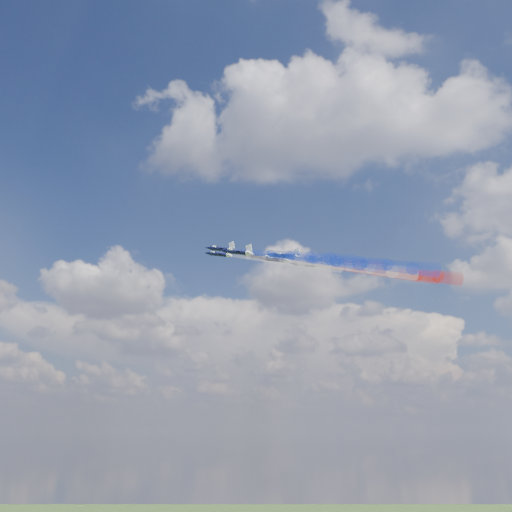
% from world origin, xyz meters
% --- Properties ---
extents(jet_lead, '(13.88, 12.24, 6.48)m').
position_xyz_m(jet_lead, '(-25.52, 14.80, 166.41)').
color(jet_lead, black).
extents(trail_lead, '(36.29, 14.92, 12.71)m').
position_xyz_m(trail_lead, '(-3.73, 7.98, 160.89)').
color(trail_lead, white).
extents(jet_inner_left, '(13.88, 12.24, 6.48)m').
position_xyz_m(jet_inner_left, '(-20.78, 3.19, 164.38)').
color(jet_inner_left, black).
extents(trail_inner_left, '(36.29, 14.92, 12.71)m').
position_xyz_m(trail_inner_left, '(1.01, -3.63, 158.87)').
color(trail_inner_left, blue).
extents(jet_inner_right, '(13.88, 12.24, 6.48)m').
position_xyz_m(jet_inner_right, '(-14.76, 19.90, 166.35)').
color(jet_inner_right, black).
extents(trail_inner_right, '(36.29, 14.92, 12.71)m').
position_xyz_m(trail_inner_right, '(7.04, 13.09, 160.84)').
color(trail_inner_right, red).
extents(jet_outer_left, '(13.88, 12.24, 6.48)m').
position_xyz_m(jet_outer_left, '(-12.43, -7.41, 159.81)').
color(jet_outer_left, black).
extents(trail_outer_left, '(36.29, 14.92, 12.71)m').
position_xyz_m(trail_outer_left, '(9.36, -14.23, 154.30)').
color(trail_outer_left, blue).
extents(jet_center_third, '(13.88, 12.24, 6.48)m').
position_xyz_m(jet_center_third, '(-6.05, 8.67, 161.54)').
color(jet_center_third, black).
extents(trail_center_third, '(36.29, 14.92, 12.71)m').
position_xyz_m(trail_center_third, '(15.74, 1.86, 156.03)').
color(trail_center_third, white).
extents(jet_outer_right, '(13.88, 12.24, 6.48)m').
position_xyz_m(jet_outer_right, '(-0.76, 25.08, 163.92)').
color(jet_outer_right, black).
extents(trail_outer_right, '(36.29, 14.92, 12.71)m').
position_xyz_m(trail_outer_right, '(21.03, 18.26, 158.41)').
color(trail_outer_right, red).
extents(jet_rear_left, '(13.88, 12.24, 6.48)m').
position_xyz_m(jet_rear_left, '(-0.88, -1.75, 159.38)').
color(jet_rear_left, black).
extents(trail_rear_left, '(36.29, 14.92, 12.71)m').
position_xyz_m(trail_rear_left, '(20.92, -8.56, 153.87)').
color(trail_rear_left, blue).
extents(jet_rear_right, '(13.88, 12.24, 6.48)m').
position_xyz_m(jet_rear_right, '(4.68, 14.59, 160.81)').
color(jet_rear_right, black).
extents(trail_rear_right, '(36.29, 14.92, 12.71)m').
position_xyz_m(trail_rear_right, '(26.47, 7.78, 155.30)').
color(trail_rear_right, red).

